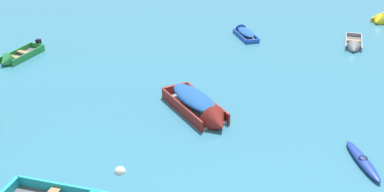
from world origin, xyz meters
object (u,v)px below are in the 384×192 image
mooring_buoy_central (120,172)px  rowboat_yellow_center (381,20)px  rowboat_green_cluster_inner (14,58)px  rowboat_grey_midfield_left (354,47)px  kayak_deep_blue_outer_right (363,161)px  rowboat_maroon_distant_center (202,109)px  rowboat_blue_back_row_right (243,32)px

mooring_buoy_central → rowboat_yellow_center: bearing=37.8°
rowboat_green_cluster_inner → rowboat_yellow_center: size_ratio=0.99×
rowboat_yellow_center → mooring_buoy_central: bearing=-142.2°
rowboat_grey_midfield_left → rowboat_yellow_center: 6.21m
kayak_deep_blue_outer_right → rowboat_yellow_center: size_ratio=0.93×
rowboat_green_cluster_inner → mooring_buoy_central: rowboat_green_cluster_inner is taller
rowboat_maroon_distant_center → rowboat_blue_back_row_right: bearing=64.7°
rowboat_maroon_distant_center → rowboat_yellow_center: rowboat_maroon_distant_center is taller
rowboat_grey_midfield_left → rowboat_yellow_center: bearing=45.6°
rowboat_blue_back_row_right → mooring_buoy_central: bearing=-122.1°
rowboat_green_cluster_inner → mooring_buoy_central: size_ratio=7.16×
rowboat_blue_back_row_right → mooring_buoy_central: (-8.91, -14.18, -0.21)m
rowboat_green_cluster_inner → rowboat_yellow_center: bearing=6.3°
rowboat_green_cluster_inner → rowboat_maroon_distant_center: rowboat_maroon_distant_center is taller
rowboat_maroon_distant_center → mooring_buoy_central: 5.50m
rowboat_yellow_center → rowboat_blue_back_row_right: bearing=-175.6°
kayak_deep_blue_outer_right → rowboat_yellow_center: 18.87m
kayak_deep_blue_outer_right → rowboat_blue_back_row_right: bearing=92.3°
rowboat_maroon_distant_center → mooring_buoy_central: (-3.99, -3.77, -0.40)m
kayak_deep_blue_outer_right → rowboat_blue_back_row_right: 15.36m
rowboat_green_cluster_inner → kayak_deep_blue_outer_right: bearing=-41.8°
rowboat_yellow_center → mooring_buoy_central: (-19.31, -14.98, -0.14)m
rowboat_green_cluster_inner → rowboat_blue_back_row_right: rowboat_green_cluster_inner is taller
rowboat_maroon_distant_center → rowboat_green_cluster_inner: bearing=138.1°
rowboat_grey_midfield_left → rowboat_green_cluster_inner: 20.50m
rowboat_grey_midfield_left → rowboat_blue_back_row_right: (-6.05, 3.64, 0.08)m
rowboat_blue_back_row_right → rowboat_maroon_distant_center: size_ratio=0.60×
kayak_deep_blue_outer_right → rowboat_yellow_center: rowboat_yellow_center is taller
rowboat_grey_midfield_left → mooring_buoy_central: (-14.96, -10.54, -0.14)m
rowboat_green_cluster_inner → rowboat_maroon_distant_center: 12.71m
rowboat_yellow_center → mooring_buoy_central: rowboat_yellow_center is taller
mooring_buoy_central → rowboat_maroon_distant_center: bearing=43.4°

